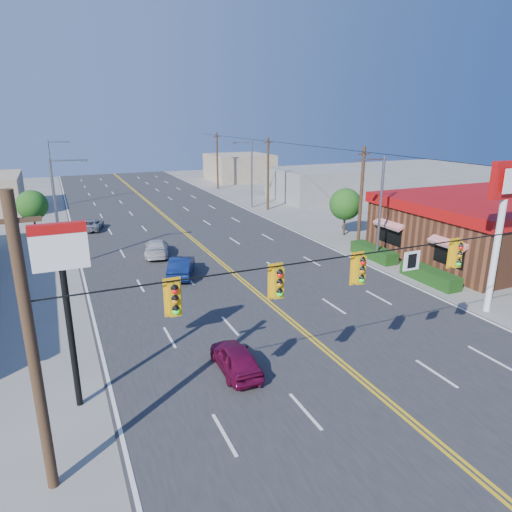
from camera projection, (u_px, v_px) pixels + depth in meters
name	position (u px, v px, depth m)	size (l,w,h in m)	color
ground	(375.00, 392.00, 18.47)	(160.00, 160.00, 0.00)	gray
road	(215.00, 258.00, 35.95)	(20.00, 120.00, 0.06)	#2D2D30
signal_span	(382.00, 280.00, 16.99)	(24.32, 0.34, 9.00)	#47301E
kfc	(486.00, 227.00, 35.97)	(16.30, 12.40, 4.70)	brown
kfc_pylon	(503.00, 207.00, 24.46)	(2.20, 0.36, 8.50)	white
pizza_hut_sign	(64.00, 279.00, 16.19)	(1.90, 0.30, 6.85)	black
streetlight_se	(378.00, 204.00, 33.56)	(2.55, 0.25, 8.00)	gray
streetlight_ne	(250.00, 170.00, 54.54)	(2.55, 0.25, 8.00)	gray
streetlight_sw	(59.00, 208.00, 32.20)	(2.55, 0.25, 8.00)	gray
streetlight_nw	(53.00, 170.00, 54.92)	(2.55, 0.25, 8.00)	gray
utility_pole_near	(361.00, 198.00, 37.70)	(0.28, 0.28, 8.40)	#47301E
utility_pole_mid	(268.00, 174.00, 53.43)	(0.28, 0.28, 8.40)	#47301E
utility_pole_far	(217.00, 161.00, 69.16)	(0.28, 0.28, 8.40)	#47301E
tree_kfc_rear	(345.00, 204.00, 42.07)	(2.94, 2.94, 4.41)	#47301E
tree_west	(32.00, 205.00, 42.34)	(2.80, 2.80, 4.20)	#47301E
bld_east_mid	(321.00, 184.00, 61.37)	(12.00, 10.00, 4.00)	gray
bld_east_far	(239.00, 167.00, 79.37)	(10.00, 10.00, 4.40)	tan
car_magenta	(236.00, 359.00, 19.75)	(1.47, 3.65, 1.24)	maroon
car_blue	(181.00, 267.00, 31.57)	(1.48, 4.25, 1.40)	#0D1C4E
car_white	(157.00, 248.00, 36.32)	(1.80, 4.42, 1.28)	silver
car_silver	(92.00, 225.00, 44.49)	(1.76, 3.81, 1.06)	#AAABB0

